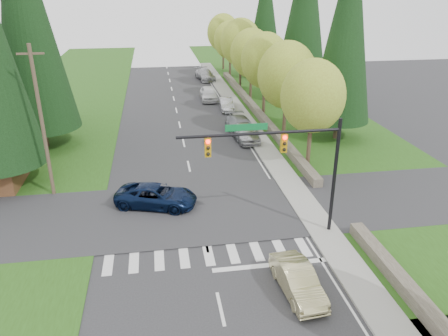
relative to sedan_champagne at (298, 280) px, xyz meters
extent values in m
plane|color=#28282B|center=(-3.68, 0.45, -0.67)|extent=(120.00, 120.00, 0.00)
cube|color=#244A13|center=(9.32, 20.45, -0.64)|extent=(14.00, 110.00, 0.06)
cube|color=#244A13|center=(-16.68, 20.45, -0.64)|extent=(14.00, 110.00, 0.06)
cube|color=#28282B|center=(-3.68, 8.45, -0.67)|extent=(120.00, 8.00, 0.10)
cube|color=gray|center=(3.22, 22.45, -0.61)|extent=(1.80, 80.00, 0.13)
cube|color=gray|center=(2.37, 22.45, -0.61)|extent=(0.20, 80.00, 0.13)
cube|color=#4C4438|center=(4.92, -2.55, -0.32)|extent=(0.70, 14.00, 0.70)
cube|color=#4C4438|center=(4.92, 30.45, -0.32)|extent=(0.70, 40.00, 0.70)
cylinder|color=black|center=(3.52, 4.95, 2.73)|extent=(0.20, 0.20, 6.80)
cylinder|color=black|center=(-0.78, 4.95, 5.53)|extent=(8.60, 0.16, 0.16)
cube|color=#0C662D|center=(-1.48, 5.00, 5.88)|extent=(2.20, 0.04, 0.35)
cube|color=#BF8C0C|center=(0.52, 4.95, 4.93)|extent=(0.32, 0.24, 1.00)
sphere|color=#FF0C05|center=(0.52, 4.81, 5.28)|extent=(0.22, 0.22, 0.22)
cube|color=#BF8C0C|center=(-3.48, 4.95, 4.93)|extent=(0.32, 0.24, 1.00)
sphere|color=#FF0C05|center=(-3.48, 4.81, 5.28)|extent=(0.22, 0.22, 0.22)
cylinder|color=#473828|center=(-13.18, 12.45, 4.33)|extent=(0.24, 0.24, 10.00)
cube|color=#473828|center=(-13.18, 12.45, 8.73)|extent=(1.60, 0.10, 0.12)
cylinder|color=#38281C|center=(5.52, 14.45, 1.71)|extent=(0.32, 0.32, 4.76)
ellipsoid|color=olive|center=(5.52, 14.45, 4.94)|extent=(4.80, 4.80, 5.52)
cylinder|color=#38281C|center=(5.62, 21.45, 1.79)|extent=(0.32, 0.32, 4.93)
ellipsoid|color=olive|center=(5.62, 21.45, 5.13)|extent=(5.20, 5.20, 5.98)
cylinder|color=#38281C|center=(5.42, 28.45, 1.85)|extent=(0.32, 0.32, 5.04)
ellipsoid|color=olive|center=(5.42, 28.45, 5.27)|extent=(5.00, 5.00, 5.75)
cylinder|color=#38281C|center=(5.52, 35.45, 1.73)|extent=(0.32, 0.32, 4.82)
ellipsoid|color=olive|center=(5.52, 35.45, 5.00)|extent=(5.00, 5.00, 5.75)
cylinder|color=#38281C|center=(5.62, 42.45, 1.90)|extent=(0.32, 0.32, 5.15)
ellipsoid|color=olive|center=(5.62, 42.45, 5.40)|extent=(5.40, 5.40, 6.21)
cylinder|color=#38281C|center=(5.42, 49.45, 1.68)|extent=(0.32, 0.32, 4.70)
ellipsoid|color=olive|center=(5.42, 49.45, 4.87)|extent=(4.80, 4.80, 5.52)
cylinder|color=#38281C|center=(5.52, 56.45, 1.82)|extent=(0.32, 0.32, 4.98)
ellipsoid|color=olive|center=(5.52, 56.45, 5.20)|extent=(5.20, 5.20, 5.98)
cylinder|color=#38281C|center=(-16.68, 14.45, 0.33)|extent=(0.50, 0.50, 2.00)
cylinder|color=#38281C|center=(-15.68, 22.45, 0.33)|extent=(0.50, 0.50, 2.00)
cone|color=black|center=(-15.68, 22.45, 10.63)|extent=(6.46, 6.46, 19.00)
cylinder|color=#38281C|center=(-17.68, 28.45, 0.33)|extent=(0.50, 0.50, 2.00)
cone|color=black|center=(-17.68, 28.45, 9.63)|extent=(5.78, 5.78, 17.00)
cylinder|color=#38281C|center=(10.32, 20.45, 0.33)|extent=(0.50, 0.50, 2.00)
cone|color=black|center=(10.32, 20.45, 9.13)|extent=(5.44, 5.44, 16.00)
cylinder|color=#38281C|center=(11.32, 34.45, 0.33)|extent=(0.50, 0.50, 2.00)
cone|color=black|center=(11.32, 34.45, 10.13)|extent=(6.12, 6.12, 18.00)
cylinder|color=#38281C|center=(10.32, 48.45, 0.33)|extent=(0.50, 0.50, 2.00)
cone|color=black|center=(10.32, 48.45, 8.63)|extent=(5.10, 5.10, 15.00)
imported|color=beige|center=(0.00, 0.00, 0.00)|extent=(1.77, 4.19, 1.35)
imported|color=black|center=(-6.28, 9.66, 0.05)|extent=(5.66, 3.88, 1.44)
imported|color=#AEAEB3|center=(1.92, 21.17, 0.12)|extent=(2.24, 4.77, 1.58)
imported|color=gray|center=(1.92, 22.94, 0.12)|extent=(2.67, 5.63, 1.59)
imported|color=#B3B3B8|center=(1.92, 31.70, -0.01)|extent=(1.60, 4.10, 1.33)
imported|color=silver|center=(0.52, 36.45, 0.15)|extent=(2.14, 4.90, 1.64)
imported|color=#A0A0A4|center=(1.53, 48.48, 0.11)|extent=(2.87, 5.62, 1.56)
camera|label=1|loc=(-5.97, -15.70, 12.65)|focal=35.00mm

